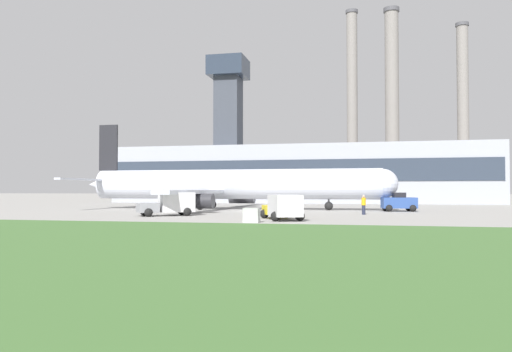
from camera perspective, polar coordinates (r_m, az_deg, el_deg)
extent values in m
plane|color=#999691|center=(50.29, -0.52, -4.08)|extent=(400.00, 400.00, 0.00)
cube|color=#9EA3AD|center=(84.92, 4.87, 0.17)|extent=(63.16, 11.47, 9.53)
cube|color=#2D3847|center=(79.21, 4.30, 0.64)|extent=(61.90, 0.16, 3.43)
cube|color=#383D47|center=(87.84, -3.18, 4.17)|extent=(4.25, 4.25, 21.95)
cube|color=#283342|center=(89.99, -3.17, 12.23)|extent=(6.38, 6.38, 3.40)
cylinder|color=gray|center=(119.35, 10.94, 7.88)|extent=(2.47, 2.47, 43.44)
cylinder|color=#4C4C51|center=(124.88, 10.88, 17.94)|extent=(2.84, 2.84, 0.74)
cylinder|color=gray|center=(122.71, 15.29, 7.83)|extent=(3.19, 3.19, 44.19)
cylinder|color=#4C4C51|center=(128.31, 15.21, 17.82)|extent=(3.67, 3.67, 0.96)
cylinder|color=gray|center=(123.14, 22.58, 6.73)|extent=(2.52, 2.52, 39.37)
cylinder|color=#4C4C51|center=(127.54, 22.48, 15.68)|extent=(2.90, 2.90, 0.76)
cylinder|color=silver|center=(55.88, -2.52, -0.94)|extent=(32.37, 3.31, 3.31)
sphere|color=silver|center=(53.97, 14.31, -0.87)|extent=(3.15, 3.15, 3.15)
cone|color=silver|center=(62.09, -17.10, -0.93)|extent=(3.64, 3.15, 3.15)
cube|color=#232328|center=(61.95, -16.51, 3.12)|extent=(2.32, 0.24, 5.44)
cube|color=silver|center=(57.74, -19.09, -0.38)|extent=(0.73, 9.63, 0.20)
cube|color=silver|center=(66.12, -14.70, -0.55)|extent=(0.73, 9.63, 0.20)
cube|color=silver|center=(48.06, -7.09, -1.81)|extent=(1.61, 16.04, 0.36)
cube|color=silver|center=(64.68, -1.90, -1.75)|extent=(1.61, 16.04, 0.36)
cylinder|color=#333338|center=(47.79, -6.83, -2.85)|extent=(3.33, 1.42, 1.42)
cylinder|color=#333338|center=(64.80, -1.60, -2.52)|extent=(3.33, 1.42, 1.42)
cylinder|color=#59595B|center=(54.10, 8.31, -2.59)|extent=(0.20, 0.20, 1.53)
sphere|color=black|center=(54.12, 8.31, -3.40)|extent=(0.92, 0.92, 0.92)
cylinder|color=#59595B|center=(54.67, -6.42, -2.58)|extent=(0.20, 0.20, 1.53)
sphere|color=black|center=(54.69, -6.42, -3.38)|extent=(0.92, 0.92, 0.92)
cylinder|color=#59595B|center=(58.96, -4.99, -2.51)|extent=(0.20, 0.20, 1.53)
sphere|color=black|center=(58.98, -4.99, -3.25)|extent=(0.92, 0.92, 0.92)
cube|color=#2D4C93|center=(52.72, 16.02, -2.97)|extent=(3.61, 2.34, 1.09)
cube|color=black|center=(52.70, 16.01, -2.10)|extent=(1.37, 1.45, 0.50)
sphere|color=black|center=(52.17, 17.50, -3.53)|extent=(0.70, 0.70, 0.70)
sphere|color=black|center=(53.84, 17.04, -3.47)|extent=(0.70, 0.70, 0.70)
sphere|color=black|center=(51.64, 14.96, -3.57)|extent=(0.70, 0.70, 0.70)
sphere|color=black|center=(53.33, 14.58, -3.51)|extent=(0.70, 0.70, 0.70)
cube|color=yellow|center=(38.50, 2.28, -3.87)|extent=(2.44, 2.47, 0.69)
cube|color=silver|center=(35.72, 3.32, -3.39)|extent=(2.98, 3.72, 1.52)
sphere|color=black|center=(38.85, 3.49, -4.31)|extent=(0.70, 0.70, 0.70)
sphere|color=black|center=(38.45, 0.96, -4.34)|extent=(0.70, 0.70, 0.70)
sphere|color=black|center=(35.19, 5.03, -4.59)|extent=(0.70, 0.70, 0.70)
sphere|color=black|center=(34.75, 2.25, -4.63)|extent=(0.70, 0.70, 0.70)
cube|color=gray|center=(42.35, -12.28, -3.57)|extent=(2.41, 2.46, 0.77)
cube|color=silver|center=(42.89, -9.08, -2.97)|extent=(3.34, 3.15, 1.66)
sphere|color=black|center=(43.21, -12.67, -3.99)|extent=(0.70, 0.70, 0.70)
sphere|color=black|center=(41.48, -12.20, -4.10)|extent=(0.70, 0.70, 0.70)
sphere|color=black|center=(43.95, -8.50, -3.97)|extent=(0.70, 0.70, 0.70)
sphere|color=black|center=(42.26, -7.87, -4.07)|extent=(0.70, 0.70, 0.70)
cylinder|color=#23283D|center=(45.03, 12.20, -3.81)|extent=(0.31, 0.31, 0.83)
cylinder|color=#F2A514|center=(45.00, 12.20, -2.86)|extent=(0.39, 0.39, 0.66)
sphere|color=tan|center=(44.99, 12.19, -2.30)|extent=(0.23, 0.23, 0.23)
cube|color=#B2B7B2|center=(33.53, -0.50, -4.51)|extent=(1.04, 0.83, 0.97)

